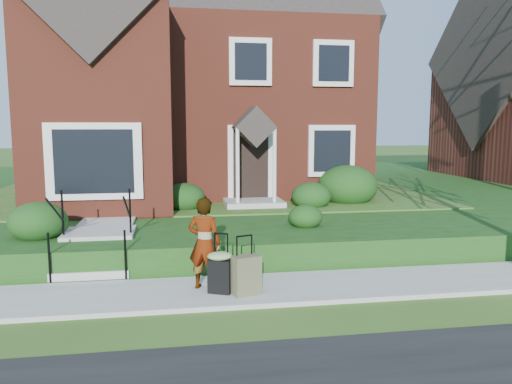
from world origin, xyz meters
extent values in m
plane|color=#2D5119|center=(0.00, 0.00, 0.00)|extent=(120.00, 120.00, 0.00)
cube|color=#9E9B93|center=(0.00, 0.00, 0.04)|extent=(60.00, 1.60, 0.08)
cube|color=#163D10|center=(4.00, 10.90, 0.30)|extent=(44.00, 20.00, 0.60)
cube|color=#9E9B93|center=(-2.50, 5.00, 0.63)|extent=(1.20, 6.00, 0.06)
cube|color=maroon|center=(0.00, 10.00, 3.30)|extent=(10.00, 8.00, 5.40)
cube|color=maroon|center=(-2.80, 5.20, 3.30)|extent=(3.60, 2.40, 5.40)
cube|color=silver|center=(-2.80, 4.05, 2.00)|extent=(2.20, 0.30, 1.80)
cube|color=black|center=(1.20, 5.94, 1.65)|extent=(1.00, 0.12, 2.10)
cube|color=black|center=(3.60, 5.95, 2.10)|extent=(1.40, 0.10, 1.50)
cube|color=#9E9B93|center=(-2.50, 1.00, 0.15)|extent=(1.40, 0.30, 0.15)
cube|color=#9E9B93|center=(-2.50, 1.30, 0.30)|extent=(1.40, 0.30, 0.15)
cube|color=#9E9B93|center=(-2.50, 1.60, 0.45)|extent=(1.40, 0.30, 0.15)
cube|color=#9E9B93|center=(-2.50, 1.90, 0.60)|extent=(1.40, 0.30, 0.15)
cube|color=#9E9B93|center=(-2.50, 2.45, 0.60)|extent=(1.40, 0.80, 0.15)
cylinder|color=black|center=(-3.15, 0.85, 0.53)|extent=(0.04, 0.04, 0.90)
cylinder|color=black|center=(-3.15, 2.05, 1.13)|extent=(0.04, 0.04, 0.90)
cylinder|color=black|center=(-1.85, 0.85, 0.53)|extent=(0.04, 0.04, 0.90)
cylinder|color=black|center=(-1.85, 2.05, 1.13)|extent=(0.04, 0.04, 0.90)
ellipsoid|color=#173710|center=(-4.16, 5.01, 1.12)|extent=(1.48, 1.48, 1.04)
ellipsoid|color=#173710|center=(-0.72, 5.25, 1.00)|extent=(1.13, 1.13, 0.79)
ellipsoid|color=#173710|center=(2.76, 5.06, 0.98)|extent=(1.09, 1.09, 0.76)
ellipsoid|color=#173710|center=(4.04, 5.74, 1.21)|extent=(1.75, 1.75, 1.22)
ellipsoid|color=#173710|center=(-3.68, 2.28, 1.00)|extent=(1.15, 1.15, 0.80)
ellipsoid|color=#173710|center=(1.92, 2.50, 0.87)|extent=(0.77, 0.77, 0.54)
imported|color=#999999|center=(-0.47, 0.10, 0.87)|extent=(0.67, 0.57, 1.57)
cube|color=black|center=(-0.24, -0.17, 0.36)|extent=(0.43, 0.35, 0.57)
cylinder|color=black|center=(-0.24, -0.17, 1.07)|extent=(0.22, 0.12, 0.03)
cylinder|color=black|center=(-0.35, -0.17, 0.86)|extent=(0.02, 0.02, 0.42)
cylinder|color=black|center=(-0.12, -0.17, 0.86)|extent=(0.02, 0.02, 0.42)
cylinder|color=black|center=(-0.37, -0.17, 0.11)|extent=(0.06, 0.07, 0.06)
cylinder|color=black|center=(-0.10, -0.17, 0.11)|extent=(0.06, 0.07, 0.06)
ellipsoid|color=#85AA61|center=(-0.24, -0.17, 0.71)|extent=(0.52, 0.48, 0.13)
cube|color=brown|center=(0.18, -0.32, 0.40)|extent=(0.51, 0.38, 0.65)
cylinder|color=black|center=(0.18, -0.32, 1.05)|extent=(0.27, 0.11, 0.03)
cylinder|color=black|center=(0.05, -0.32, 0.89)|extent=(0.02, 0.02, 0.32)
cylinder|color=black|center=(0.32, -0.32, 0.89)|extent=(0.02, 0.02, 0.32)
cylinder|color=black|center=(0.03, -0.32, 0.11)|extent=(0.06, 0.07, 0.06)
cylinder|color=black|center=(0.34, -0.32, 0.11)|extent=(0.06, 0.07, 0.06)
camera|label=1|loc=(-0.93, -8.14, 2.83)|focal=35.00mm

